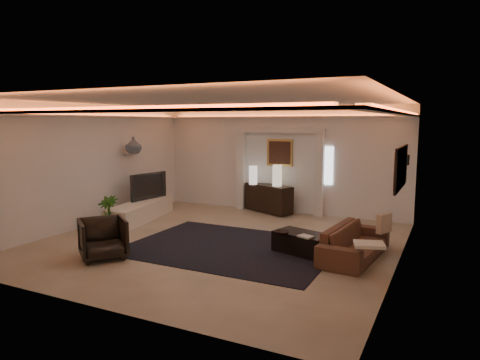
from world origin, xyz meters
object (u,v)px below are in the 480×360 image
at_px(sofa, 355,242).
at_px(coffee_table, 302,243).
at_px(armchair, 103,238).
at_px(console, 268,198).

relative_size(sofa, coffee_table, 1.92).
relative_size(sofa, armchair, 2.46).
bearing_deg(sofa, console, 50.11).
bearing_deg(coffee_table, console, 139.18).
xyz_separation_m(sofa, armchair, (-4.13, -2.07, 0.08)).
xyz_separation_m(console, coffee_table, (2.02, -3.19, -0.20)).
distance_m(console, armchair, 5.23).
height_order(console, sofa, console).
bearing_deg(sofa, armchair, 122.25).
bearing_deg(coffee_table, armchair, -132.13).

